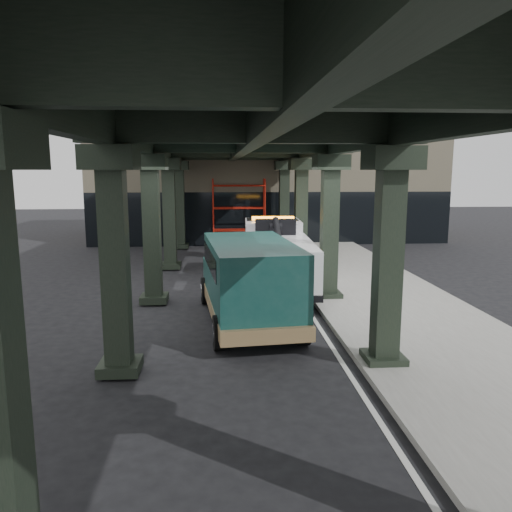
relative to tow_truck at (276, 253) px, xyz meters
name	(u,v)px	position (x,y,z in m)	size (l,w,h in m)	color
ground	(258,318)	(-1.02, -4.26, -1.32)	(90.00, 90.00, 0.00)	black
sidewalk	(381,297)	(3.48, -2.26, -1.25)	(5.00, 40.00, 0.15)	gray
lane_stripe	(302,300)	(0.68, -2.26, -1.32)	(0.12, 38.00, 0.01)	silver
viaduct	(241,140)	(-1.42, -2.26, 4.14)	(7.40, 32.00, 6.40)	black
building	(264,177)	(0.98, 15.74, 2.68)	(22.00, 10.00, 8.00)	#C6B793
scaffolding	(239,211)	(-1.02, 10.38, 0.79)	(3.08, 0.88, 4.00)	red
tow_truck	(276,253)	(0.00, 0.00, 0.00)	(2.74, 8.37, 2.71)	black
towed_van	(249,280)	(-1.33, -4.84, 0.02)	(2.99, 6.37, 2.50)	#113D39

